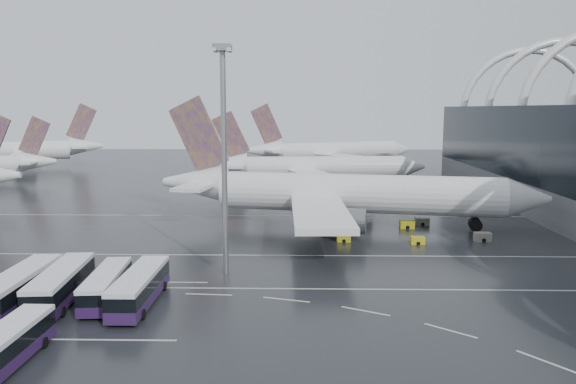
{
  "coord_description": "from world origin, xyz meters",
  "views": [
    {
      "loc": [
        0.4,
        -60.81,
        19.41
      ],
      "look_at": [
        -1.41,
        22.58,
        7.0
      ],
      "focal_mm": 35.0,
      "sensor_mm": 36.0,
      "label": 1
    }
  ],
  "objects_px": {
    "bus_row_near_b": "(61,284)",
    "bus_row_near_c": "(106,285)",
    "gse_cart_belly_d": "(483,237)",
    "gse_cart_belly_c": "(344,238)",
    "jet_remote_far": "(29,151)",
    "gse_cart_belly_b": "(422,221)",
    "bus_row_far_c": "(2,349)",
    "bus_row_near_d": "(140,287)",
    "airliner_gate_b": "(314,168)",
    "floodlight_mast": "(224,133)",
    "gse_cart_belly_a": "(418,240)",
    "bus_row_near_a": "(20,287)",
    "gse_cart_belly_e": "(407,224)",
    "airliner_gate_c": "(330,152)",
    "airliner_main": "(338,194)"
  },
  "relations": [
    {
      "from": "bus_row_near_b",
      "to": "bus_row_near_c",
      "type": "bearing_deg",
      "value": -87.84
    },
    {
      "from": "gse_cart_belly_d",
      "to": "gse_cart_belly_c",
      "type": "bearing_deg",
      "value": -177.98
    },
    {
      "from": "jet_remote_far",
      "to": "gse_cart_belly_b",
      "type": "bearing_deg",
      "value": 118.36
    },
    {
      "from": "bus_row_far_c",
      "to": "gse_cart_belly_d",
      "type": "distance_m",
      "value": 64.99
    },
    {
      "from": "bus_row_near_d",
      "to": "gse_cart_belly_d",
      "type": "height_order",
      "value": "bus_row_near_d"
    },
    {
      "from": "airliner_gate_b",
      "to": "bus_row_far_c",
      "type": "distance_m",
      "value": 103.07
    },
    {
      "from": "bus_row_near_d",
      "to": "floodlight_mast",
      "type": "distance_m",
      "value": 19.73
    },
    {
      "from": "bus_row_near_b",
      "to": "gse_cart_belly_c",
      "type": "relative_size",
      "value": 6.93
    },
    {
      "from": "bus_row_far_c",
      "to": "bus_row_near_d",
      "type": "bearing_deg",
      "value": -22.4
    },
    {
      "from": "bus_row_near_d",
      "to": "gse_cart_belly_b",
      "type": "distance_m",
      "value": 53.68
    },
    {
      "from": "bus_row_near_c",
      "to": "bus_row_far_c",
      "type": "xyz_separation_m",
      "value": [
        -2.49,
        -15.5,
        0.01
      ]
    },
    {
      "from": "gse_cart_belly_d",
      "to": "gse_cart_belly_a",
      "type": "bearing_deg",
      "value": -168.69
    },
    {
      "from": "bus_row_near_a",
      "to": "gse_cart_belly_a",
      "type": "xyz_separation_m",
      "value": [
        44.89,
        26.4,
        -1.34
      ]
    },
    {
      "from": "bus_row_near_d",
      "to": "gse_cart_belly_e",
      "type": "height_order",
      "value": "bus_row_near_d"
    },
    {
      "from": "airliner_gate_c",
      "to": "bus_row_near_b",
      "type": "xyz_separation_m",
      "value": [
        -33.9,
        -129.96,
        -3.42
      ]
    },
    {
      "from": "gse_cart_belly_e",
      "to": "gse_cart_belly_a",
      "type": "bearing_deg",
      "value": -92.71
    },
    {
      "from": "bus_row_near_d",
      "to": "floodlight_mast",
      "type": "xyz_separation_m",
      "value": [
        7.23,
        10.69,
        14.92
      ]
    },
    {
      "from": "jet_remote_far",
      "to": "bus_row_near_a",
      "type": "xyz_separation_m",
      "value": [
        62.87,
        -132.34,
        -3.64
      ]
    },
    {
      "from": "bus_row_near_a",
      "to": "bus_row_near_d",
      "type": "bearing_deg",
      "value": -88.9
    },
    {
      "from": "airliner_gate_c",
      "to": "gse_cart_belly_d",
      "type": "relative_size",
      "value": 23.8
    },
    {
      "from": "airliner_gate_b",
      "to": "gse_cart_belly_d",
      "type": "relative_size",
      "value": 22.98
    },
    {
      "from": "floodlight_mast",
      "to": "airliner_gate_c",
      "type": "bearing_deg",
      "value": 81.2
    },
    {
      "from": "airliner_gate_b",
      "to": "bus_row_near_d",
      "type": "bearing_deg",
      "value": -108.28
    },
    {
      "from": "floodlight_mast",
      "to": "bus_row_far_c",
      "type": "bearing_deg",
      "value": -118.14
    },
    {
      "from": "airliner_gate_c",
      "to": "gse_cart_belly_c",
      "type": "distance_m",
      "value": 103.42
    },
    {
      "from": "bus_row_near_d",
      "to": "gse_cart_belly_a",
      "type": "height_order",
      "value": "bus_row_near_d"
    },
    {
      "from": "bus_row_near_d",
      "to": "floodlight_mast",
      "type": "height_order",
      "value": "floodlight_mast"
    },
    {
      "from": "airliner_main",
      "to": "bus_row_near_b",
      "type": "distance_m",
      "value": 48.59
    },
    {
      "from": "gse_cart_belly_a",
      "to": "gse_cart_belly_b",
      "type": "bearing_deg",
      "value": 75.33
    },
    {
      "from": "bus_row_near_b",
      "to": "gse_cart_belly_d",
      "type": "relative_size",
      "value": 5.83
    },
    {
      "from": "airliner_gate_b",
      "to": "gse_cart_belly_e",
      "type": "height_order",
      "value": "airliner_gate_b"
    },
    {
      "from": "bus_row_near_a",
      "to": "bus_row_near_d",
      "type": "relative_size",
      "value": 1.06
    },
    {
      "from": "jet_remote_far",
      "to": "floodlight_mast",
      "type": "relative_size",
      "value": 1.79
    },
    {
      "from": "gse_cart_belly_c",
      "to": "bus_row_near_a",
      "type": "bearing_deg",
      "value": -141.12
    },
    {
      "from": "jet_remote_far",
      "to": "gse_cart_belly_e",
      "type": "xyz_separation_m",
      "value": [
        108.28,
        -95.07,
        -4.88
      ]
    },
    {
      "from": "airliner_gate_c",
      "to": "bus_row_near_a",
      "type": "distance_m",
      "value": 136.26
    },
    {
      "from": "floodlight_mast",
      "to": "gse_cart_belly_e",
      "type": "xyz_separation_m",
      "value": [
        26.33,
        26.09,
        -16.07
      ]
    },
    {
      "from": "airliner_gate_c",
      "to": "gse_cart_belly_a",
      "type": "distance_m",
      "value": 104.89
    },
    {
      "from": "airliner_gate_c",
      "to": "bus_row_near_d",
      "type": "xyz_separation_m",
      "value": [
        -25.77,
        -130.43,
        -3.48
      ]
    },
    {
      "from": "airliner_main",
      "to": "gse_cart_belly_b",
      "type": "relative_size",
      "value": 27.78
    },
    {
      "from": "airliner_main",
      "to": "gse_cart_belly_a",
      "type": "bearing_deg",
      "value": -38.69
    },
    {
      "from": "airliner_gate_b",
      "to": "gse_cart_belly_c",
      "type": "bearing_deg",
      "value": -92.45
    },
    {
      "from": "airliner_gate_b",
      "to": "bus_row_near_d",
      "type": "height_order",
      "value": "airliner_gate_b"
    },
    {
      "from": "bus_row_near_a",
      "to": "gse_cart_belly_b",
      "type": "height_order",
      "value": "bus_row_near_a"
    },
    {
      "from": "airliner_main",
      "to": "airliner_gate_c",
      "type": "xyz_separation_m",
      "value": [
        3.39,
        92.31,
        -0.15
      ]
    },
    {
      "from": "airliner_main",
      "to": "airliner_gate_c",
      "type": "relative_size",
      "value": 1.13
    },
    {
      "from": "airliner_gate_c",
      "to": "floodlight_mast",
      "type": "relative_size",
      "value": 2.13
    },
    {
      "from": "jet_remote_far",
      "to": "gse_cart_belly_c",
      "type": "relative_size",
      "value": 23.74
    },
    {
      "from": "gse_cart_belly_d",
      "to": "jet_remote_far",
      "type": "bearing_deg",
      "value": 138.56
    },
    {
      "from": "airliner_gate_b",
      "to": "gse_cart_belly_e",
      "type": "relative_size",
      "value": 23.42
    }
  ]
}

